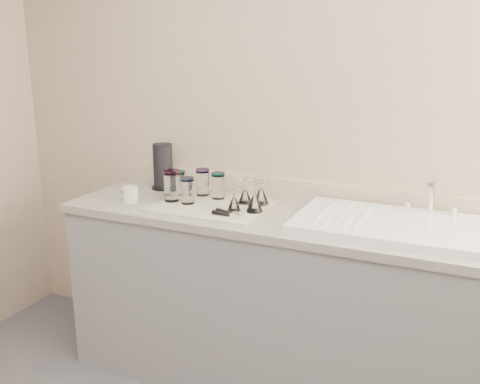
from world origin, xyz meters
The scene contains 16 objects.
room_envelope centered at (0.00, 0.00, 1.56)m, with size 3.54×3.50×2.52m.
counter_unit centered at (0.00, 1.20, 0.45)m, with size 2.06×0.62×0.90m.
sink_unit centered at (0.55, 1.20, 0.92)m, with size 0.82×0.50×0.22m.
dish_towel centered at (-0.31, 1.18, 0.90)m, with size 0.55×0.42×0.01m, color beige.
tumbler_teal centered at (-0.56, 1.28, 0.97)m, with size 0.06×0.06×0.13m.
tumbler_cyan centered at (-0.44, 1.32, 0.98)m, with size 0.07×0.07×0.14m.
tumbler_purple centered at (-0.34, 1.30, 0.98)m, with size 0.07×0.07×0.14m.
tumbler_magenta centered at (-0.53, 1.16, 0.99)m, with size 0.08×0.08×0.16m.
tumbler_blue centered at (-0.43, 1.15, 0.98)m, with size 0.07×0.07×0.13m.
goblet_back_left centered at (-0.18, 1.28, 0.95)m, with size 0.07×0.07×0.13m.
goblet_back_right centered at (-0.10, 1.29, 0.96)m, with size 0.08×0.08×0.14m.
goblet_front_left centered at (-0.17, 1.13, 0.95)m, with size 0.07×0.07×0.12m.
goblet_front_right centered at (-0.08, 1.16, 0.96)m, with size 0.08×0.08×0.15m.
can_opener centered at (-0.16, 1.05, 0.92)m, with size 0.16×0.07×0.02m.
white_mug centered at (-0.74, 1.09, 0.94)m, with size 0.11×0.08×0.08m.
paper_towel_roll centered at (-0.72, 1.38, 1.02)m, with size 0.13×0.13×0.25m.
Camera 1 is at (0.86, -1.07, 1.66)m, focal length 40.00 mm.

